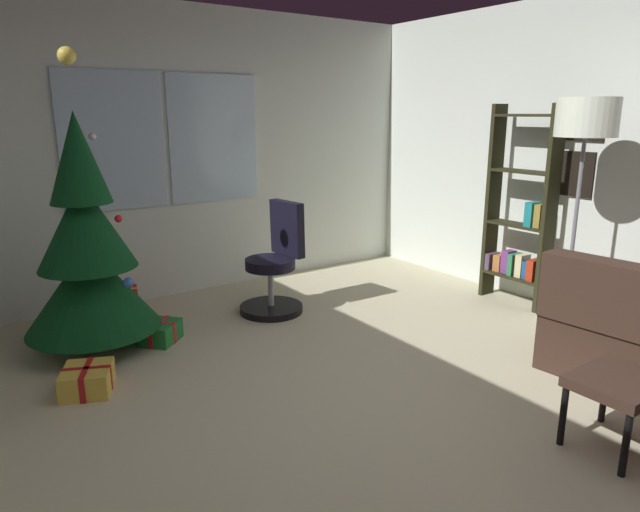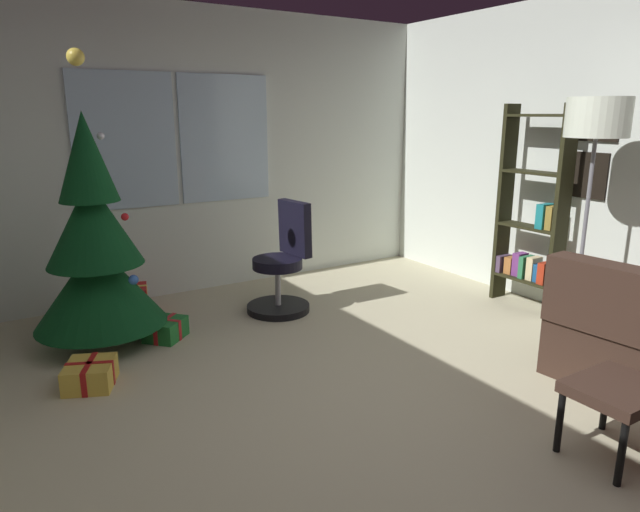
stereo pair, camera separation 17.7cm
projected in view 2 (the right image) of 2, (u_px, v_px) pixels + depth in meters
name	position (u px, v px, depth m)	size (l,w,h in m)	color
ground_plane	(410.00, 420.00, 3.33)	(4.75, 5.93, 0.10)	#C0B995
wall_back_with_windows	(210.00, 152.00, 5.46)	(4.75, 0.12, 2.70)	silver
footstool	(617.00, 395.00, 2.83)	(0.47, 0.39, 0.40)	#36241C
holiday_tree	(95.00, 251.00, 4.14)	(0.96, 0.96, 2.15)	#4C331E
gift_box_red	(126.00, 301.00, 4.90)	(0.42, 0.37, 0.26)	red
gift_box_green	(166.00, 329.00, 4.39)	(0.39, 0.38, 0.17)	#1E722D
gift_box_gold	(90.00, 374.00, 3.63)	(0.40, 0.41, 0.17)	gold
office_chair	(283.00, 270.00, 4.97)	(0.56, 0.56, 0.98)	black
bookshelf	(532.00, 222.00, 4.98)	(0.18, 0.64, 1.81)	black
floor_lamp	(596.00, 130.00, 3.98)	(0.44, 0.44, 1.83)	slate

